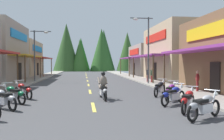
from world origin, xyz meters
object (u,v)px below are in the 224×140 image
at_px(motorcycle_parked_right_4, 160,88).
at_px(motorcycle_parked_right_3, 171,91).
at_px(motorcycle_parked_right_1, 188,100).
at_px(pedestrian_browsing, 152,74).
at_px(streetlamp_left, 38,48).
at_px(motorcycle_parked_right_0, 204,106).
at_px(pedestrian_by_shop, 197,80).
at_px(motorcycle_parked_left_4, 23,90).
at_px(pedestrian_waiting, 148,74).
at_px(motorcycle_parked_left_2, 3,98).
at_px(rider_cruising_lead, 103,88).
at_px(motorcycle_parked_left_3, 13,94).
at_px(motorcycle_parked_right_2, 173,95).
at_px(streetlamp_right, 145,41).

bearing_deg(motorcycle_parked_right_4, motorcycle_parked_right_3, -142.48).
xyz_separation_m(motorcycle_parked_right_1, motorcycle_parked_right_3, (0.43, 3.05, 0.00)).
bearing_deg(pedestrian_browsing, motorcycle_parked_right_3, 125.97).
distance_m(streetlamp_left, motorcycle_parked_right_0, 20.63).
relative_size(motorcycle_parked_right_1, pedestrian_by_shop, 1.15).
xyz_separation_m(motorcycle_parked_left_4, pedestrian_waiting, (10.09, 9.96, 0.42)).
xyz_separation_m(motorcycle_parked_left_2, pedestrian_browsing, (10.33, 12.27, 0.42)).
xyz_separation_m(motorcycle_parked_right_1, motorcycle_parked_left_4, (-7.76, 4.59, 0.00)).
xyz_separation_m(motorcycle_parked_left_4, rider_cruising_lead, (4.51, -0.80, 0.17)).
bearing_deg(streetlamp_left, motorcycle_parked_left_2, -84.83).
distance_m(motorcycle_parked_right_3, motorcycle_parked_left_4, 8.33).
bearing_deg(motorcycle_parked_left_2, pedestrian_waiting, -84.43).
height_order(motorcycle_parked_right_1, rider_cruising_lead, rider_cruising_lead).
xyz_separation_m(motorcycle_parked_right_4, pedestrian_waiting, (1.96, 9.76, 0.42)).
bearing_deg(pedestrian_by_shop, motorcycle_parked_left_3, -131.87).
relative_size(motorcycle_parked_right_2, motorcycle_parked_left_2, 1.08).
relative_size(motorcycle_parked_left_3, pedestrian_browsing, 1.04).
bearing_deg(motorcycle_parked_right_3, rider_cruising_lead, 114.01).
height_order(motorcycle_parked_right_2, motorcycle_parked_left_3, same).
height_order(motorcycle_parked_right_4, motorcycle_parked_left_4, same).
height_order(motorcycle_parked_right_3, pedestrian_by_shop, pedestrian_by_shop).
relative_size(motorcycle_parked_right_0, pedestrian_by_shop, 1.23).
bearing_deg(motorcycle_parked_left_3, motorcycle_parked_right_1, -157.94).
bearing_deg(motorcycle_parked_right_2, motorcycle_parked_left_3, 133.08).
relative_size(motorcycle_parked_right_3, motorcycle_parked_left_2, 1.11).
bearing_deg(streetlamp_right, motorcycle_parked_right_0, -96.13).
bearing_deg(motorcycle_parked_left_3, pedestrian_waiting, -88.50).
relative_size(streetlamp_left, pedestrian_waiting, 3.53).
height_order(streetlamp_right, motorcycle_parked_right_3, streetlamp_right).
relative_size(motorcycle_parked_right_4, pedestrian_by_shop, 1.17).
bearing_deg(motorcycle_parked_left_3, motorcycle_parked_right_2, -146.71).
distance_m(motorcycle_parked_right_4, pedestrian_browsing, 9.14).
xyz_separation_m(motorcycle_parked_right_0, motorcycle_parked_left_3, (-7.83, 4.26, 0.00)).
height_order(motorcycle_parked_right_2, motorcycle_parked_left_4, same).
relative_size(motorcycle_parked_right_1, motorcycle_parked_left_4, 1.03).
height_order(motorcycle_parked_right_4, pedestrian_browsing, pedestrian_browsing).
relative_size(motorcycle_parked_left_2, motorcycle_parked_left_3, 0.99).
xyz_separation_m(motorcycle_parked_right_0, rider_cruising_lead, (-3.25, 5.10, 0.17)).
relative_size(streetlamp_left, motorcycle_parked_left_3, 3.40).
bearing_deg(motorcycle_parked_left_2, pedestrian_browsing, -86.90).
bearing_deg(motorcycle_parked_left_2, motorcycle_parked_right_0, -155.97).
xyz_separation_m(motorcycle_parked_left_4, pedestrian_browsing, (10.28, 9.08, 0.42)).
bearing_deg(streetlamp_left, motorcycle_parked_right_3, -55.07).
height_order(streetlamp_left, pedestrian_by_shop, streetlamp_left).
bearing_deg(motorcycle_parked_right_3, motorcycle_parked_right_2, -161.28).
relative_size(streetlamp_right, motorcycle_parked_left_2, 3.93).
bearing_deg(motorcycle_parked_right_1, pedestrian_by_shop, 7.25).
bearing_deg(motorcycle_parked_right_0, streetlamp_left, 85.45).
bearing_deg(streetlamp_left, pedestrian_waiting, -11.26).
relative_size(motorcycle_parked_right_2, pedestrian_by_shop, 1.15).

